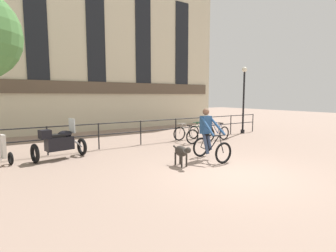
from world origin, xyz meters
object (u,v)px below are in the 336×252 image
(parked_bicycle_mid_left, at_px, (202,133))
(cyclist_with_bike, at_px, (209,137))
(dog, at_px, (182,152))
(parked_bicycle_near_lamp, at_px, (186,135))
(street_lamp, at_px, (244,96))
(parked_bicycle_mid_right, at_px, (216,131))
(parked_motorcycle, at_px, (59,143))

(parked_bicycle_mid_left, bearing_deg, cyclist_with_bike, 48.63)
(parked_bicycle_mid_left, bearing_deg, dog, 37.85)
(parked_bicycle_near_lamp, height_order, street_lamp, street_lamp)
(dog, height_order, parked_bicycle_mid_left, parked_bicycle_mid_left)
(dog, bearing_deg, parked_bicycle_mid_right, 36.14)
(cyclist_with_bike, bearing_deg, parked_bicycle_near_lamp, 67.10)
(parked_motorcycle, height_order, parked_bicycle_mid_left, parked_motorcycle)
(parked_bicycle_near_lamp, height_order, parked_bicycle_mid_left, same)
(parked_bicycle_mid_left, distance_m, street_lamp, 3.98)
(dog, xyz_separation_m, parked_bicycle_mid_right, (4.51, 3.17, -0.09))
(parked_bicycle_near_lamp, distance_m, parked_bicycle_mid_left, 0.95)
(dog, distance_m, street_lamp, 8.18)
(parked_bicycle_mid_left, bearing_deg, parked_motorcycle, -2.47)
(cyclist_with_bike, distance_m, parked_bicycle_near_lamp, 3.27)
(dog, bearing_deg, parked_bicycle_near_lamp, 51.66)
(parked_motorcycle, bearing_deg, parked_bicycle_mid_left, -99.33)
(dog, distance_m, parked_bicycle_near_lamp, 4.11)
(parked_bicycle_mid_left, xyz_separation_m, parked_bicycle_mid_right, (0.95, -0.00, 0.00))
(parked_bicycle_mid_left, bearing_deg, parked_bicycle_mid_right, 176.10)
(cyclist_with_bike, xyz_separation_m, parked_bicycle_near_lamp, (1.32, 2.97, -0.41))
(cyclist_with_bike, xyz_separation_m, parked_motorcycle, (-4.17, 2.81, -0.20))
(dog, relative_size, parked_bicycle_near_lamp, 0.78)
(cyclist_with_bike, xyz_separation_m, street_lamp, (5.82, 3.49, 1.34))
(parked_motorcycle, relative_size, street_lamp, 0.48)
(parked_bicycle_mid_left, bearing_deg, parked_bicycle_near_lamp, -3.90)
(cyclist_with_bike, bearing_deg, parked_bicycle_mid_left, 53.61)
(parked_bicycle_mid_right, height_order, street_lamp, street_lamp)
(parked_bicycle_near_lamp, bearing_deg, parked_motorcycle, 4.92)
(parked_bicycle_near_lamp, bearing_deg, dog, 53.90)
(parked_bicycle_near_lamp, bearing_deg, street_lamp, -170.06)
(cyclist_with_bike, relative_size, dog, 1.91)
(parked_motorcycle, bearing_deg, cyclist_with_bike, -134.71)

